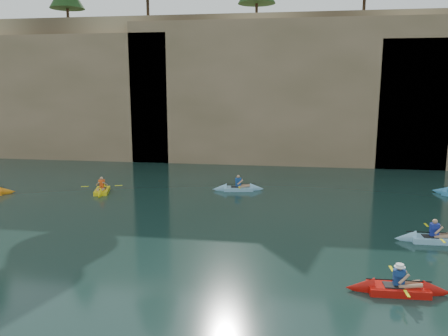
# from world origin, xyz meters

# --- Properties ---
(ground) EXTENTS (160.00, 160.00, 0.00)m
(ground) POSITION_xyz_m (0.00, 0.00, 0.00)
(ground) COLOR black
(ground) RESTS_ON ground
(cliff) EXTENTS (70.00, 16.00, 12.00)m
(cliff) POSITION_xyz_m (0.00, 30.00, 6.00)
(cliff) COLOR tan
(cliff) RESTS_ON ground
(cliff_slab_west) EXTENTS (26.00, 2.40, 10.56)m
(cliff_slab_west) POSITION_xyz_m (-20.00, 22.60, 5.28)
(cliff_slab_west) COLOR #9B7B5E
(cliff_slab_west) RESTS_ON ground
(cliff_slab_center) EXTENTS (24.00, 2.40, 11.40)m
(cliff_slab_center) POSITION_xyz_m (2.00, 22.60, 5.70)
(cliff_slab_center) COLOR #9B7B5E
(cliff_slab_center) RESTS_ON ground
(sea_cave_west) EXTENTS (4.50, 1.00, 4.00)m
(sea_cave_west) POSITION_xyz_m (-18.00, 21.95, 2.00)
(sea_cave_west) COLOR black
(sea_cave_west) RESTS_ON ground
(sea_cave_center) EXTENTS (3.50, 1.00, 3.20)m
(sea_cave_center) POSITION_xyz_m (-4.00, 21.95, 1.60)
(sea_cave_center) COLOR black
(sea_cave_center) RESTS_ON ground
(sea_cave_east) EXTENTS (5.00, 1.00, 4.50)m
(sea_cave_east) POSITION_xyz_m (10.00, 21.95, 2.25)
(sea_cave_east) COLOR black
(sea_cave_east) RESTS_ON ground
(main_kayaker) EXTENTS (3.12, 2.13, 1.15)m
(main_kayaker) POSITION_xyz_m (6.00, 0.80, 0.15)
(main_kayaker) COLOR red
(main_kayaker) RESTS_ON ground
(kayaker_ltblue_near) EXTENTS (3.03, 2.35, 1.19)m
(kayaker_ltblue_near) POSITION_xyz_m (8.44, 5.57, 0.15)
(kayaker_ltblue_near) COLOR #8BC7E9
(kayaker_ltblue_near) RESTS_ON ground
(kayaker_yellow) EXTENTS (2.26, 2.96, 1.18)m
(kayaker_yellow) POSITION_xyz_m (-8.12, 11.29, 0.15)
(kayaker_yellow) COLOR yellow
(kayaker_yellow) RESTS_ON ground
(kayaker_ltblue_mid) EXTENTS (3.15, 2.29, 1.17)m
(kayaker_ltblue_mid) POSITION_xyz_m (-0.32, 13.02, 0.14)
(kayaker_ltblue_mid) COLOR #86BFE0
(kayaker_ltblue_mid) RESTS_ON ground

